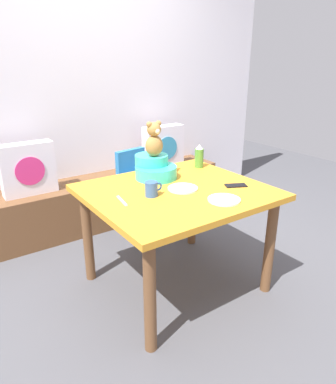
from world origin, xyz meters
The scene contains 15 objects.
ground_plane centered at (0.00, 0.00, 0.00)m, with size 8.00×8.00×0.00m, color #4C4C51.
back_wall centered at (0.00, 1.53, 1.30)m, with size 4.40×0.10×2.60m, color silver.
window_bench centered at (0.00, 1.26, 0.23)m, with size 2.60×0.44×0.46m, color brown.
pillow_floral_left centered at (-0.64, 1.24, 0.68)m, with size 0.44×0.15×0.44m.
pillow_floral_right centered at (0.74, 1.24, 0.68)m, with size 0.44×0.15×0.44m.
dining_table centered at (0.00, 0.00, 0.64)m, with size 1.15×1.03×0.74m.
highchair centered at (0.20, 0.83, 0.52)m, with size 0.37×0.49×0.79m.
infant_seat_teal centered at (0.02, 0.29, 0.81)m, with size 0.30×0.33×0.16m.
teddy_bear centered at (0.02, 0.29, 1.02)m, with size 0.13×0.12×0.25m.
ketchup_bottle centered at (0.44, 0.31, 0.83)m, with size 0.07×0.07×0.18m.
coffee_mug centered at (-0.20, -0.01, 0.79)m, with size 0.12×0.08×0.09m.
dinner_plate_near centered at (0.04, -0.02, 0.75)m, with size 0.20×0.20×0.01m, color white.
dinner_plate_far centered at (0.12, -0.33, 0.75)m, with size 0.20×0.20×0.01m, color white.
cell_phone centered at (0.37, -0.18, 0.74)m, with size 0.07×0.14×0.01m, color black.
table_fork centered at (-0.40, 0.02, 0.74)m, with size 0.02×0.17×0.01m, color silver.
Camera 1 is at (-1.30, -1.77, 1.56)m, focal length 33.16 mm.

